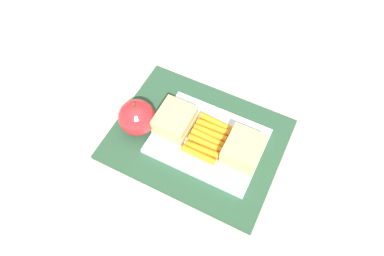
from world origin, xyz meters
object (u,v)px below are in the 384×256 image
object	(u,v)px
food_tray	(208,141)
apple	(137,118)
sandwich_half_left	(243,149)
carrot_sticks_bundle	(208,138)
sandwich_half_right	(175,120)

from	to	relation	value
food_tray	apple	size ratio (longest dim) A/B	2.56
sandwich_half_left	carrot_sticks_bundle	xyz separation A→B (m)	(0.08, 0.00, -0.02)
sandwich_half_right	apple	size ratio (longest dim) A/B	0.89
food_tray	apple	distance (m)	0.16
sandwich_half_left	apple	distance (m)	0.23
sandwich_half_right	sandwich_half_left	bearing A→B (deg)	180.00
food_tray	carrot_sticks_bundle	bearing A→B (deg)	27.98
apple	sandwich_half_right	bearing A→B (deg)	-155.76
sandwich_half_left	sandwich_half_right	xyz separation A→B (m)	(0.16, 0.00, 0.00)
sandwich_half_left	sandwich_half_right	bearing A→B (deg)	0.00
sandwich_half_left	sandwich_half_right	distance (m)	0.16
sandwich_half_left	food_tray	bearing A→B (deg)	0.00
food_tray	apple	world-z (taller)	apple
sandwich_half_right	food_tray	bearing A→B (deg)	180.00
carrot_sticks_bundle	apple	distance (m)	0.16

